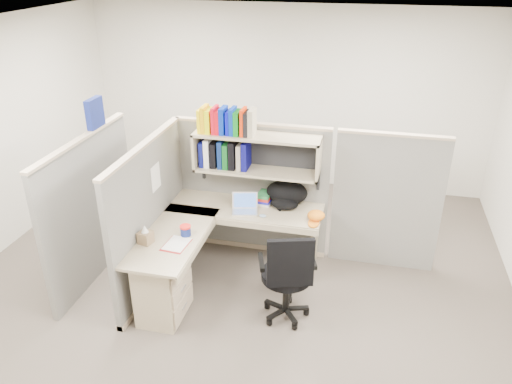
% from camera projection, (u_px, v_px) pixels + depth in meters
% --- Properties ---
extents(ground, '(6.00, 6.00, 0.00)m').
position_uv_depth(ground, '(233.00, 290.00, 5.48)').
color(ground, '#3C352F').
rests_on(ground, ground).
extents(room_shell, '(6.00, 6.00, 6.00)m').
position_uv_depth(room_shell, '(230.00, 152.00, 4.77)').
color(room_shell, beige).
rests_on(room_shell, ground).
extents(cubicle, '(3.79, 1.84, 1.95)m').
position_uv_depth(cubicle, '(211.00, 194.00, 5.55)').
color(cubicle, '#5B5B57').
rests_on(cubicle, ground).
extents(desk, '(1.74, 1.75, 0.73)m').
position_uv_depth(desk, '(187.00, 266.00, 5.12)').
color(desk, tan).
rests_on(desk, ground).
extents(laptop, '(0.34, 0.34, 0.20)m').
position_uv_depth(laptop, '(245.00, 204.00, 5.51)').
color(laptop, silver).
rests_on(laptop, desk).
extents(backpack, '(0.57, 0.51, 0.28)m').
position_uv_depth(backpack, '(286.00, 195.00, 5.63)').
color(backpack, black).
rests_on(backpack, desk).
extents(orange_cap, '(0.22, 0.24, 0.10)m').
position_uv_depth(orange_cap, '(316.00, 215.00, 5.38)').
color(orange_cap, orange).
rests_on(orange_cap, desk).
extents(snack_canister, '(0.11, 0.11, 0.11)m').
position_uv_depth(snack_canister, '(186.00, 230.00, 5.08)').
color(snack_canister, navy).
rests_on(snack_canister, desk).
extents(tissue_box, '(0.15, 0.15, 0.20)m').
position_uv_depth(tissue_box, '(145.00, 234.00, 4.93)').
color(tissue_box, '#876D4D').
rests_on(tissue_box, desk).
extents(mouse, '(0.09, 0.06, 0.03)m').
position_uv_depth(mouse, '(263.00, 216.00, 5.45)').
color(mouse, '#8CA8C6').
rests_on(mouse, desk).
extents(paper_cup, '(0.08, 0.08, 0.11)m').
position_uv_depth(paper_cup, '(247.00, 199.00, 5.72)').
color(paper_cup, silver).
rests_on(paper_cup, desk).
extents(book_stack, '(0.20, 0.26, 0.12)m').
position_uv_depth(book_stack, '(264.00, 198.00, 5.75)').
color(book_stack, gray).
rests_on(book_stack, desk).
extents(loose_paper, '(0.23, 0.30, 0.00)m').
position_uv_depth(loose_paper, '(177.00, 244.00, 4.96)').
color(loose_paper, silver).
rests_on(loose_paper, desk).
extents(task_chair, '(0.60, 0.55, 1.05)m').
position_uv_depth(task_chair, '(287.00, 289.00, 4.88)').
color(task_chair, black).
rests_on(task_chair, ground).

